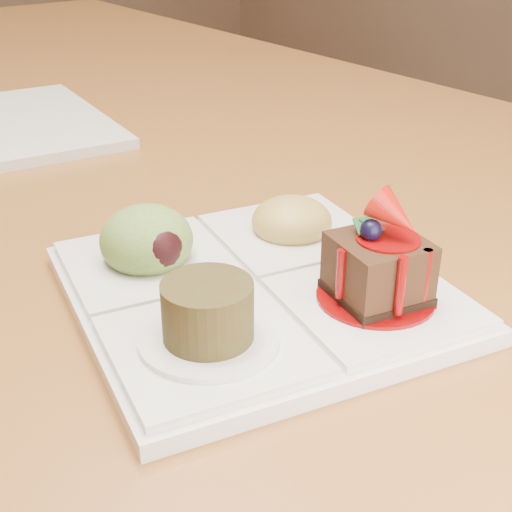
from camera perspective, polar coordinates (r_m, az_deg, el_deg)
ground at (r=1.43m, az=-12.36°, el=-18.37°), size 6.00×6.00×0.00m
dining_table at (r=1.07m, az=-16.00°, el=8.46°), size 1.00×1.80×0.75m
sampler_plate at (r=0.50m, az=-0.35°, el=-1.49°), size 0.29×0.29×0.10m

